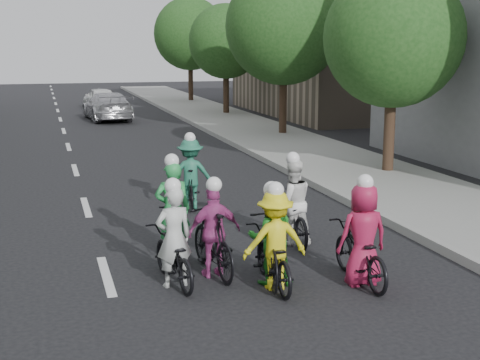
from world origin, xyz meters
name	(u,v)px	position (x,y,z in m)	size (l,w,h in m)	color
ground	(106,276)	(0.00, 0.00, 0.00)	(120.00, 120.00, 0.00)	black
sidewalk_right	(317,156)	(8.00, 10.00, 0.07)	(4.00, 80.00, 0.15)	gray
curb_right	(263,158)	(6.05, 10.00, 0.09)	(0.18, 80.00, 0.18)	#999993
bldg_se	(353,41)	(16.00, 24.00, 4.00)	(10.00, 14.00, 8.00)	gray
tree_r_0	(393,38)	(8.80, 6.60, 3.96)	(4.00, 4.00, 5.97)	black
tree_r_1	(284,26)	(8.80, 15.60, 4.52)	(4.80, 4.80, 6.93)	black
tree_r_2	(226,41)	(8.80, 24.60, 3.96)	(4.00, 4.00, 5.97)	black
tree_r_3	(190,34)	(8.80, 33.60, 4.52)	(4.80, 4.80, 6.93)	black
cyclist_0	(173,250)	(1.00, -0.70, 0.56)	(0.83, 1.79, 1.75)	black
cyclist_1	(270,244)	(2.50, -1.04, 0.64)	(0.86, 1.90, 1.67)	black
cyclist_2	(274,249)	(2.48, -1.28, 0.62)	(1.03, 1.80, 1.71)	black
cyclist_3	(213,238)	(1.72, -0.45, 0.63)	(0.93, 1.88, 1.67)	black
cyclist_4	(361,246)	(3.87, -1.50, 0.62)	(0.81, 1.84, 1.79)	black
cyclist_5	(172,220)	(1.28, 0.80, 0.65)	(0.67, 1.51, 1.88)	black
cyclist_6	(291,211)	(3.60, 0.92, 0.63)	(0.82, 1.96, 1.79)	black
cyclist_7	(190,179)	(2.36, 4.26, 0.69)	(1.13, 1.64, 1.79)	black
follow_car_lead	(107,106)	(2.33, 24.00, 0.71)	(1.99, 4.90, 1.42)	#B3B3B8
follow_car_trail	(100,98)	(2.49, 30.21, 0.66)	(1.56, 3.87, 1.32)	white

